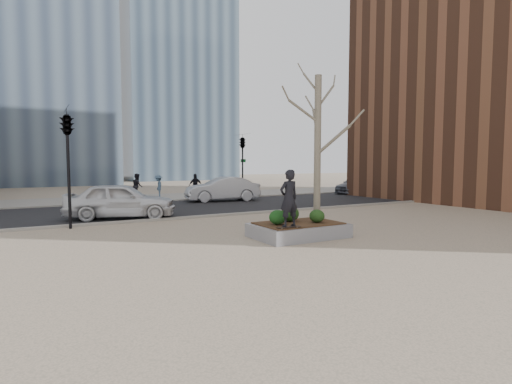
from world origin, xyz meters
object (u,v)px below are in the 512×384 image
skateboard (289,228)px  skateboarder (289,198)px  police_car (121,200)px  planter (298,230)px

skateboard → skateboarder: (0.00, 0.00, 0.91)m
skateboard → police_car: police_car is taller
skateboard → police_car: bearing=121.1°
planter → skateboarder: skateboarder is taller
planter → police_car: (-4.31, 7.36, 0.59)m
skateboarder → police_car: (-3.43, 8.08, -0.59)m
planter → skateboard: size_ratio=3.85×
planter → police_car: 8.55m
skateboard → planter: bearing=47.3°
planter → skateboard: (-0.88, -0.72, 0.26)m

